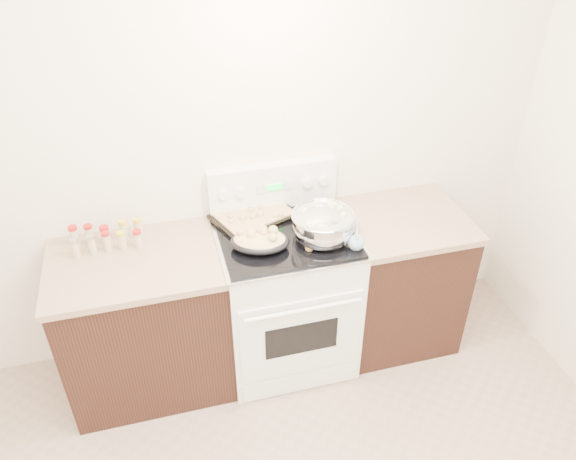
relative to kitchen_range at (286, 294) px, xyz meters
name	(u,v)px	position (x,y,z in m)	size (l,w,h in m)	color
room_shell	(295,315)	(-0.35, -1.42, 1.21)	(4.10, 3.60, 2.75)	white
counter_left	(147,322)	(-0.83, 0.01, -0.03)	(0.93, 0.67, 0.92)	black
counter_right	(396,277)	(0.73, 0.01, -0.03)	(0.73, 0.67, 0.92)	black
kitchen_range	(286,294)	(0.00, 0.00, 0.00)	(0.78, 0.73, 1.22)	white
mixing_bowl	(323,226)	(0.18, -0.10, 0.53)	(0.38, 0.38, 0.20)	silver
roasting_pan	(260,240)	(-0.17, -0.10, 0.50)	(0.37, 0.30, 0.12)	black
baking_sheet	(254,215)	(-0.14, 0.20, 0.47)	(0.53, 0.46, 0.06)	black
wooden_spoon	(307,244)	(0.08, -0.15, 0.46)	(0.04, 0.26, 0.04)	tan
blue_ladle	(356,241)	(0.33, -0.22, 0.49)	(0.15, 0.28, 0.11)	#7FA7BD
spice_jars	(106,237)	(-0.96, 0.16, 0.49)	(0.39, 0.15, 0.13)	#BFB28C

